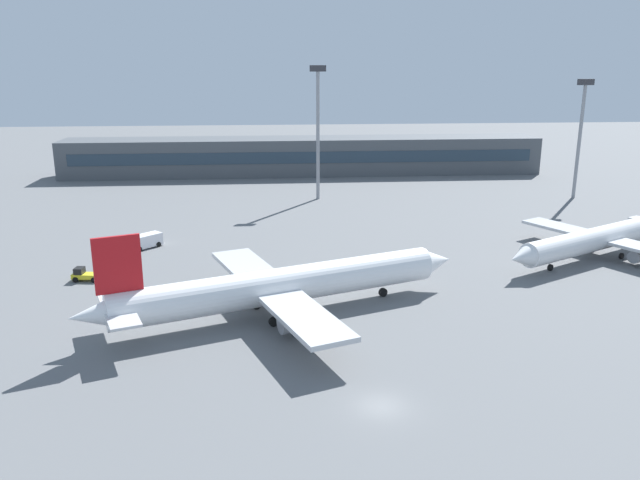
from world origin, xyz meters
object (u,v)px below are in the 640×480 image
(baggage_tug_yellow, at_px, (85,275))
(floodlight_tower_west, at_px, (318,124))
(airplane_mid, at_px, (601,238))
(floodlight_tower_east, at_px, (581,130))
(airplane_near, at_px, (284,285))
(service_van_white, at_px, (145,241))

(baggage_tug_yellow, height_order, floodlight_tower_west, floodlight_tower_west)
(airplane_mid, relative_size, floodlight_tower_east, 1.45)
(airplane_near, bearing_deg, floodlight_tower_west, 81.99)
(airplane_mid, relative_size, service_van_white, 6.81)
(airplane_near, xyz_separation_m, floodlight_tower_east, (61.77, 58.05, 10.61))
(airplane_mid, xyz_separation_m, floodlight_tower_west, (-37.41, 43.70, 12.48))
(airplane_near, distance_m, floodlight_tower_east, 85.43)
(floodlight_tower_west, relative_size, floodlight_tower_east, 1.11)
(service_van_white, bearing_deg, airplane_near, -53.77)
(airplane_near, bearing_deg, floodlight_tower_east, 43.22)
(baggage_tug_yellow, bearing_deg, service_van_white, 70.71)
(baggage_tug_yellow, xyz_separation_m, floodlight_tower_west, (34.12, 47.94, 14.57))
(service_van_white, bearing_deg, airplane_mid, -8.78)
(airplane_mid, distance_m, baggage_tug_yellow, 71.69)
(baggage_tug_yellow, relative_size, floodlight_tower_east, 0.16)
(airplane_near, relative_size, baggage_tug_yellow, 11.52)
(airplane_mid, distance_m, floodlight_tower_west, 58.87)
(airplane_near, relative_size, airplane_mid, 1.24)
(baggage_tug_yellow, bearing_deg, airplane_near, -27.67)
(airplane_near, height_order, floodlight_tower_west, floodlight_tower_west)
(airplane_near, bearing_deg, service_van_white, 126.23)
(baggage_tug_yellow, height_order, service_van_white, service_van_white)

